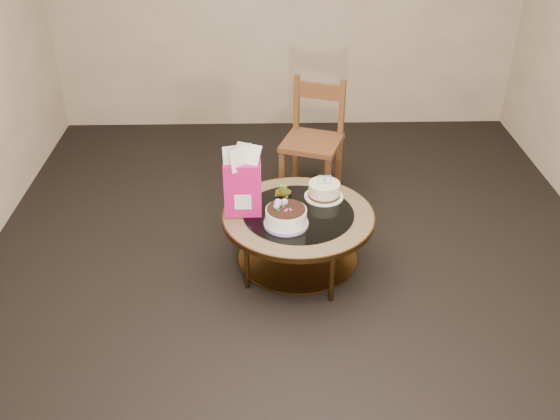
{
  "coord_description": "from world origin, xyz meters",
  "views": [
    {
      "loc": [
        -0.21,
        -3.5,
        2.65
      ],
      "look_at": [
        -0.12,
        0.02,
        0.47
      ],
      "focal_mm": 40.0,
      "sensor_mm": 36.0,
      "label": 1
    }
  ],
  "objects_px": {
    "cream_cake": "(324,190)",
    "dining_chair": "(313,139)",
    "decorated_cake": "(286,217)",
    "gift_bag": "(243,181)",
    "coffee_table": "(298,223)"
  },
  "relations": [
    {
      "from": "cream_cake",
      "to": "dining_chair",
      "type": "xyz_separation_m",
      "value": [
        -0.01,
        0.87,
        -0.03
      ]
    },
    {
      "from": "decorated_cake",
      "to": "gift_bag",
      "type": "bearing_deg",
      "value": 150.5
    },
    {
      "from": "coffee_table",
      "to": "dining_chair",
      "type": "xyz_separation_m",
      "value": [
        0.17,
        1.07,
        0.11
      ]
    },
    {
      "from": "gift_bag",
      "to": "dining_chair",
      "type": "bearing_deg",
      "value": 63.08
    },
    {
      "from": "dining_chair",
      "to": "decorated_cake",
      "type": "bearing_deg",
      "value": -82.47
    },
    {
      "from": "decorated_cake",
      "to": "dining_chair",
      "type": "xyz_separation_m",
      "value": [
        0.26,
        1.22,
        -0.03
      ]
    },
    {
      "from": "coffee_table",
      "to": "dining_chair",
      "type": "relative_size",
      "value": 1.07
    },
    {
      "from": "coffee_table",
      "to": "cream_cake",
      "type": "distance_m",
      "value": 0.3
    },
    {
      "from": "coffee_table",
      "to": "dining_chair",
      "type": "distance_m",
      "value": 1.09
    },
    {
      "from": "decorated_cake",
      "to": "gift_bag",
      "type": "height_order",
      "value": "gift_bag"
    },
    {
      "from": "coffee_table",
      "to": "decorated_cake",
      "type": "xyz_separation_m",
      "value": [
        -0.09,
        -0.14,
        0.13
      ]
    },
    {
      "from": "cream_cake",
      "to": "gift_bag",
      "type": "xyz_separation_m",
      "value": [
        -0.55,
        -0.19,
        0.18
      ]
    },
    {
      "from": "coffee_table",
      "to": "decorated_cake",
      "type": "bearing_deg",
      "value": -122.06
    },
    {
      "from": "dining_chair",
      "to": "cream_cake",
      "type": "bearing_deg",
      "value": -69.49
    },
    {
      "from": "coffee_table",
      "to": "dining_chair",
      "type": "height_order",
      "value": "dining_chair"
    }
  ]
}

